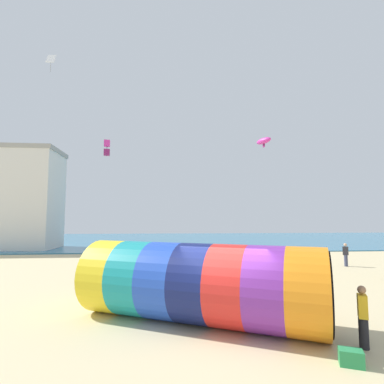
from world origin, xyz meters
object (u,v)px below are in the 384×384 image
Objects in this scene: kite_handler at (363,317)px; kite_white_diamond at (51,59)px; kite_magenta_parafoil at (264,141)px; kite_magenta_box at (107,148)px; giant_inflatable_tube at (198,283)px; bystander_far_left at (346,255)px; bystander_near_water at (256,260)px; cooler_box at (351,358)px.

kite_white_diamond is at bearing 133.09° from kite_handler.
kite_magenta_box reaches higher than kite_magenta_parafoil.
giant_inflatable_tube reaches higher than bystander_far_left.
kite_magenta_box is (-8.91, 6.37, 1.00)m from kite_magenta_parafoil.
kite_handler is 11.27m from bystander_near_water.
bystander_near_water is at bearing -165.66° from bystander_far_left.
cooler_box is (-1.48, -12.09, -0.62)m from bystander_near_water.
kite_magenta_parafoil reaches higher than giant_inflatable_tube.
kite_handler is at bearing -86.93° from kite_magenta_parafoil.
kite_white_diamond reaches higher than kite_magenta_box.
kite_white_diamond is (-4.79, 2.11, 7.35)m from kite_magenta_box.
cooler_box is at bearing -58.67° from kite_magenta_box.
bystander_far_left is 3.17× the size of cooler_box.
giant_inflatable_tube is 16.03m from bystander_far_left.
kite_white_diamond is 26.42m from bystander_far_left.
bystander_near_water is at bearing 83.00° from cooler_box.
bystander_near_water is at bearing 78.76° from kite_magenta_parafoil.
bystander_far_left is (11.87, 10.77, -0.45)m from giant_inflatable_tube.
giant_inflatable_tube is 7.32× the size of kite_magenta_box.
giant_inflatable_tube is at bearing -131.75° from kite_magenta_parafoil.
giant_inflatable_tube is 5.57× the size of kite_white_diamond.
kite_handler is at bearing -92.98° from bystander_near_water.
kite_white_diamond is 25.74m from cooler_box.
kite_white_diamond reaches higher than cooler_box.
giant_inflatable_tube reaches higher than bystander_near_water.
bystander_far_left reaches higher than bystander_near_water.
cooler_box is (8.37, -13.74, -8.08)m from kite_magenta_box.
kite_magenta_box reaches higher than cooler_box.
kite_magenta_box is 2.17× the size of cooler_box.
cooler_box is at bearing -94.25° from kite_magenta_parafoil.
kite_magenta_box is at bearing -179.40° from bystander_far_left.
kite_handler is at bearing -120.64° from bystander_far_left.
giant_inflatable_tube is at bearing -64.08° from kite_magenta_box.
kite_white_diamond is 2.85× the size of cooler_box.
giant_inflatable_tube is 15.87× the size of cooler_box.
cooler_box is at bearing -44.38° from giant_inflatable_tube.
bystander_far_left is at bearing 0.60° from kite_magenta_box.
giant_inflatable_tube is at bearing 135.62° from cooler_box.
bystander_far_left is (7.17, 1.83, 0.04)m from bystander_near_water.
bystander_near_water is 7.40m from bystander_far_left.
cooler_box is at bearing -121.87° from bystander_far_left.
kite_handler reaches higher than cooler_box.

